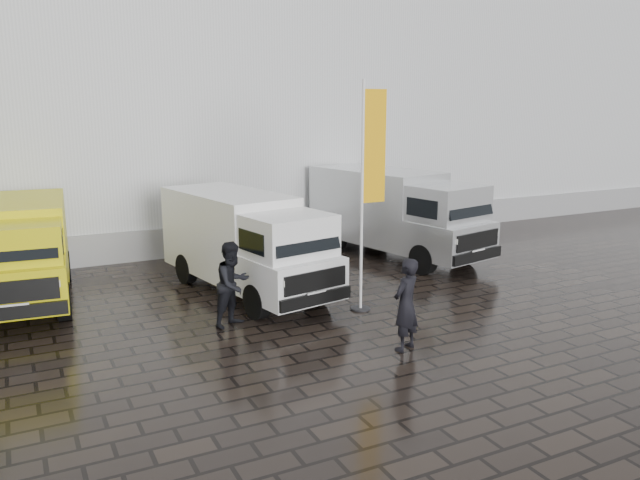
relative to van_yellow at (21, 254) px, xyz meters
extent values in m
plane|color=black|center=(7.95, -4.77, -1.29)|extent=(120.00, 120.00, 0.00)
cube|color=silver|center=(9.95, 11.23, 4.71)|extent=(44.00, 16.00, 12.00)
cube|color=gray|center=(9.95, 3.18, -0.79)|extent=(44.00, 0.15, 1.00)
cylinder|color=black|center=(7.44, -4.31, -1.27)|extent=(0.50, 0.50, 0.04)
cylinder|color=white|center=(7.44, -4.31, 1.50)|extent=(0.07, 0.07, 5.57)
cube|color=#FDAF0D|center=(7.77, -4.31, 2.73)|extent=(0.60, 0.03, 2.68)
cube|color=black|center=(13.90, 2.81, -0.82)|extent=(0.60, 0.60, 0.93)
imported|color=black|center=(6.96, -6.96, -0.31)|extent=(0.84, 0.72, 1.95)
imported|color=black|center=(4.25, -3.98, -0.30)|extent=(1.20, 1.10, 1.98)
camera|label=1|loc=(-0.10, -17.10, 3.72)|focal=35.00mm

